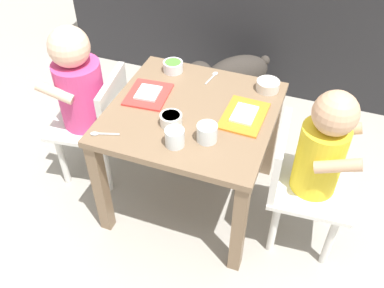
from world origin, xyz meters
name	(u,v)px	position (x,y,z in m)	size (l,w,h in m)	color
ground_plane	(192,196)	(0.00, 0.00, 0.00)	(7.00, 7.00, 0.00)	#9E998E
kitchen_cabinet_back	(260,1)	(0.00, 1.07, 0.43)	(2.13, 0.39, 0.87)	#232326
dining_table	(192,127)	(0.00, 0.00, 0.39)	(0.59, 0.58, 0.47)	#7A6047
seated_child_left	(83,90)	(-0.46, 0.00, 0.44)	(0.32, 0.32, 0.71)	silver
seated_child_right	(317,156)	(0.46, -0.04, 0.43)	(0.30, 0.30, 0.68)	silver
dog	(229,76)	(-0.03, 0.62, 0.23)	(0.39, 0.39, 0.34)	#332D28
food_tray_left	(148,94)	(-0.18, 0.03, 0.48)	(0.16, 0.19, 0.02)	red
food_tray_right	(244,115)	(0.18, 0.03, 0.48)	(0.15, 0.20, 0.02)	orange
water_cup_left	(207,134)	(0.10, -0.13, 0.50)	(0.07, 0.07, 0.06)	white
water_cup_right	(175,138)	(0.01, -0.19, 0.50)	(0.06, 0.06, 0.06)	white
veggie_bowl_near	(268,85)	(0.23, 0.22, 0.49)	(0.09, 0.09, 0.04)	silver
cereal_bowl_left_side	(171,119)	(-0.04, -0.10, 0.49)	(0.08, 0.08, 0.04)	white
cereal_bowl_right_side	(173,66)	(-0.16, 0.22, 0.49)	(0.08, 0.08, 0.04)	white
spoon_by_left_tray	(102,134)	(-0.24, -0.23, 0.47)	(0.10, 0.04, 0.01)	silver
spoon_by_right_tray	(212,77)	(0.00, 0.23, 0.47)	(0.03, 0.10, 0.01)	silver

